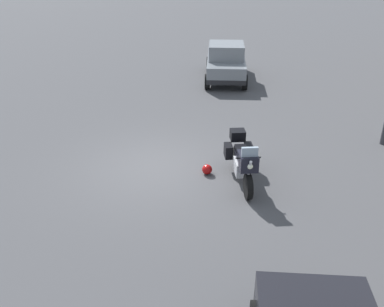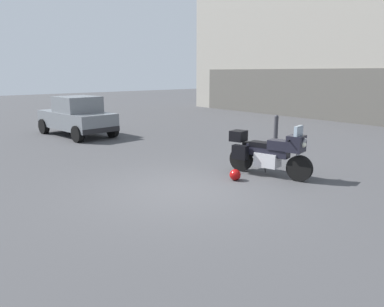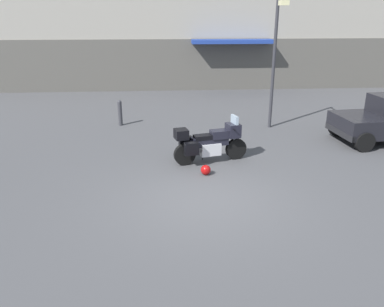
% 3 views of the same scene
% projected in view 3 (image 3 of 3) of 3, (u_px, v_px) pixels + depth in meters
% --- Properties ---
extents(ground_plane, '(80.00, 80.00, 0.00)m').
position_uv_depth(ground_plane, '(206.00, 198.00, 9.41)').
color(ground_plane, '#424244').
extents(motorcycle, '(2.23, 1.03, 1.36)m').
position_uv_depth(motorcycle, '(210.00, 142.00, 11.47)').
color(motorcycle, black).
rests_on(motorcycle, ground).
extents(helmet, '(0.28, 0.28, 0.28)m').
position_uv_depth(helmet, '(206.00, 170.00, 10.72)').
color(helmet, '#990C0C').
rests_on(helmet, ground).
extents(streetlamp_curbside, '(0.28, 0.94, 4.65)m').
position_uv_depth(streetlamp_curbside, '(276.00, 52.00, 14.08)').
color(streetlamp_curbside, '#2D2D33').
rests_on(streetlamp_curbside, ground).
extents(bollard_curbside, '(0.16, 0.16, 1.00)m').
position_uv_depth(bollard_curbside, '(120.00, 112.00, 15.25)').
color(bollard_curbside, '#333338').
rests_on(bollard_curbside, ground).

